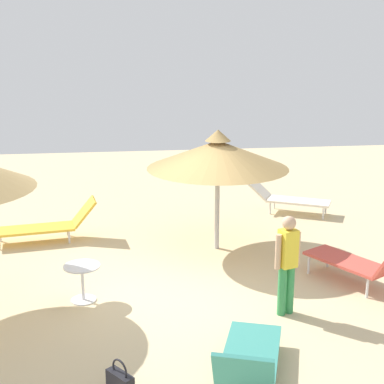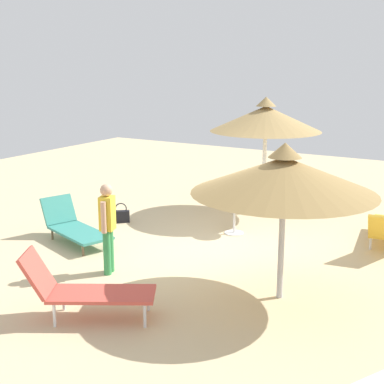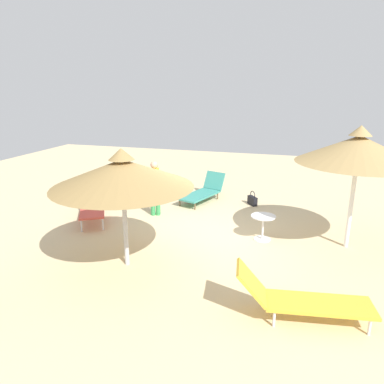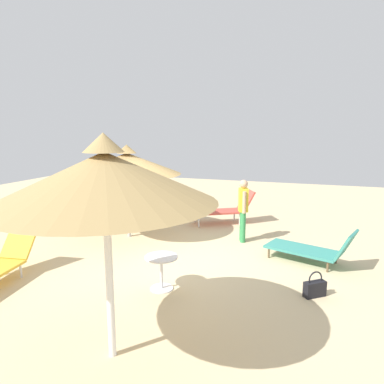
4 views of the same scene
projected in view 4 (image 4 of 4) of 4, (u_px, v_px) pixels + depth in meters
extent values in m
cube|color=beige|center=(165.00, 259.00, 7.70)|extent=(24.00, 24.00, 0.10)
cylinder|color=#B2B2B7|center=(128.00, 198.00, 8.99)|extent=(0.09, 0.09, 2.06)
cone|color=#997A47|center=(127.00, 163.00, 8.83)|extent=(2.76, 2.76, 0.54)
cone|color=#997A47|center=(127.00, 149.00, 8.76)|extent=(0.50, 0.50, 0.22)
cylinder|color=white|center=(109.00, 268.00, 4.14)|extent=(0.09, 0.09, 2.30)
cone|color=tan|center=(105.00, 177.00, 3.94)|extent=(2.61, 2.61, 0.59)
cone|color=tan|center=(103.00, 142.00, 3.87)|extent=(0.47, 0.47, 0.22)
cylinder|color=silver|center=(21.00, 271.00, 6.59)|extent=(0.04, 0.04, 0.26)
cube|color=gold|center=(19.00, 242.00, 6.90)|extent=(0.66, 0.57, 0.56)
cube|color=#CC4C3F|center=(217.00, 212.00, 10.33)|extent=(1.59, 1.28, 0.05)
cylinder|color=silver|center=(199.00, 221.00, 9.99)|extent=(0.04, 0.04, 0.35)
cylinder|color=silver|center=(195.00, 217.00, 10.50)|extent=(0.04, 0.04, 0.35)
cylinder|color=silver|center=(240.00, 219.00, 10.23)|extent=(0.04, 0.04, 0.35)
cylinder|color=silver|center=(234.00, 215.00, 10.73)|extent=(0.04, 0.04, 0.35)
cube|color=#CC4C3F|center=(246.00, 200.00, 10.44)|extent=(0.63, 0.72, 0.61)
cube|color=silver|center=(110.00, 202.00, 11.94)|extent=(1.20, 1.60, 0.05)
cylinder|color=silver|center=(122.00, 203.00, 12.58)|extent=(0.04, 0.04, 0.30)
cylinder|color=silver|center=(130.00, 205.00, 12.23)|extent=(0.04, 0.04, 0.30)
cylinder|color=silver|center=(90.00, 209.00, 11.72)|extent=(0.04, 0.04, 0.30)
cylinder|color=silver|center=(98.00, 211.00, 11.37)|extent=(0.04, 0.04, 0.30)
cube|color=silver|center=(83.00, 199.00, 11.22)|extent=(0.76, 0.75, 0.47)
cube|color=teal|center=(302.00, 250.00, 7.44)|extent=(1.65, 1.14, 0.05)
cylinder|color=brown|center=(269.00, 253.00, 7.62)|extent=(0.04, 0.04, 0.22)
cylinder|color=brown|center=(280.00, 246.00, 8.07)|extent=(0.04, 0.04, 0.22)
cylinder|color=brown|center=(328.00, 267.00, 6.85)|extent=(0.04, 0.04, 0.22)
cylinder|color=brown|center=(336.00, 258.00, 7.30)|extent=(0.04, 0.04, 0.22)
cube|color=teal|center=(346.00, 245.00, 6.85)|extent=(0.51, 0.74, 0.55)
cylinder|color=#338C4C|center=(243.00, 227.00, 8.63)|extent=(0.13, 0.13, 0.78)
cylinder|color=#338C4C|center=(242.00, 226.00, 8.77)|extent=(0.13, 0.13, 0.78)
cube|color=yellow|center=(243.00, 200.00, 8.58)|extent=(0.29, 0.30, 0.58)
sphere|color=tan|center=(244.00, 184.00, 8.51)|extent=(0.21, 0.21, 0.21)
cylinder|color=tan|center=(244.00, 202.00, 8.41)|extent=(0.09, 0.09, 0.54)
cylinder|color=tan|center=(242.00, 200.00, 8.75)|extent=(0.09, 0.09, 0.54)
cube|color=black|center=(315.00, 289.00, 5.85)|extent=(0.39, 0.35, 0.27)
torus|color=black|center=(315.00, 279.00, 5.81)|extent=(0.23, 0.18, 0.27)
cylinder|color=silver|center=(161.00, 257.00, 6.04)|extent=(0.59, 0.59, 0.02)
cylinder|color=silver|center=(161.00, 273.00, 6.10)|extent=(0.05, 0.05, 0.58)
cylinder|color=silver|center=(162.00, 288.00, 6.15)|extent=(0.41, 0.41, 0.02)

